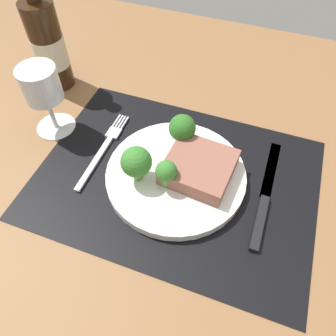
{
  "coord_description": "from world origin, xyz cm",
  "views": [
    {
      "loc": [
        10.18,
        -31.75,
        46.73
      ],
      "look_at": [
        -1.57,
        0.39,
        1.9
      ],
      "focal_mm": 35.03,
      "sensor_mm": 36.0,
      "label": 1
    }
  ],
  "objects_px": {
    "plate": "(176,175)",
    "fork": "(103,149)",
    "knife": "(264,200)",
    "wine_bottle": "(48,45)",
    "wine_glass": "(42,89)",
    "steak": "(199,167)"
  },
  "relations": [
    {
      "from": "fork",
      "to": "knife",
      "type": "xyz_separation_m",
      "value": [
        0.3,
        -0.01,
        0.0
      ]
    },
    {
      "from": "wine_bottle",
      "to": "wine_glass",
      "type": "relative_size",
      "value": 1.91
    },
    {
      "from": "wine_bottle",
      "to": "steak",
      "type": "bearing_deg",
      "value": -21.79
    },
    {
      "from": "plate",
      "to": "fork",
      "type": "relative_size",
      "value": 1.25
    },
    {
      "from": "fork",
      "to": "knife",
      "type": "bearing_deg",
      "value": 0.23
    },
    {
      "from": "steak",
      "to": "knife",
      "type": "height_order",
      "value": "steak"
    },
    {
      "from": "wine_bottle",
      "to": "wine_glass",
      "type": "xyz_separation_m",
      "value": [
        0.06,
        -0.12,
        0.0
      ]
    },
    {
      "from": "fork",
      "to": "wine_bottle",
      "type": "xyz_separation_m",
      "value": [
        -0.18,
        0.15,
        0.09
      ]
    },
    {
      "from": "plate",
      "to": "wine_glass",
      "type": "relative_size",
      "value": 1.77
    },
    {
      "from": "plate",
      "to": "knife",
      "type": "xyz_separation_m",
      "value": [
        0.15,
        0.01,
        -0.0
      ]
    },
    {
      "from": "steak",
      "to": "knife",
      "type": "relative_size",
      "value": 0.48
    },
    {
      "from": "knife",
      "to": "wine_glass",
      "type": "xyz_separation_m",
      "value": [
        -0.42,
        0.03,
        0.09
      ]
    },
    {
      "from": "plate",
      "to": "steak",
      "type": "height_order",
      "value": "steak"
    },
    {
      "from": "knife",
      "to": "wine_bottle",
      "type": "distance_m",
      "value": 0.51
    },
    {
      "from": "plate",
      "to": "wine_bottle",
      "type": "distance_m",
      "value": 0.38
    },
    {
      "from": "knife",
      "to": "wine_bottle",
      "type": "height_order",
      "value": "wine_bottle"
    },
    {
      "from": "steak",
      "to": "fork",
      "type": "bearing_deg",
      "value": 179.75
    },
    {
      "from": "plate",
      "to": "wine_bottle",
      "type": "bearing_deg",
      "value": 154.15
    },
    {
      "from": "knife",
      "to": "wine_glass",
      "type": "height_order",
      "value": "wine_glass"
    },
    {
      "from": "plate",
      "to": "fork",
      "type": "distance_m",
      "value": 0.15
    },
    {
      "from": "wine_bottle",
      "to": "plate",
      "type": "bearing_deg",
      "value": -25.85
    },
    {
      "from": "knife",
      "to": "wine_bottle",
      "type": "relative_size",
      "value": 0.89
    }
  ]
}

